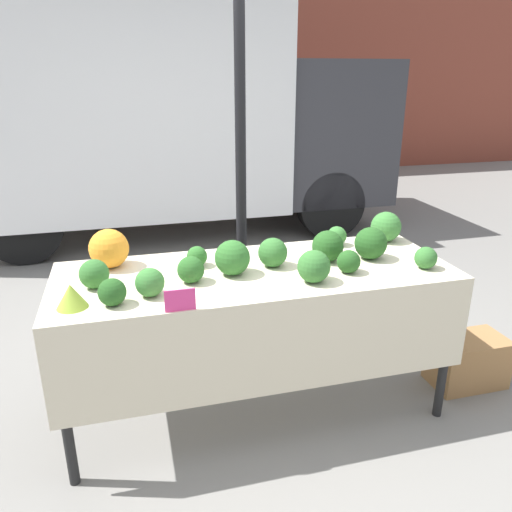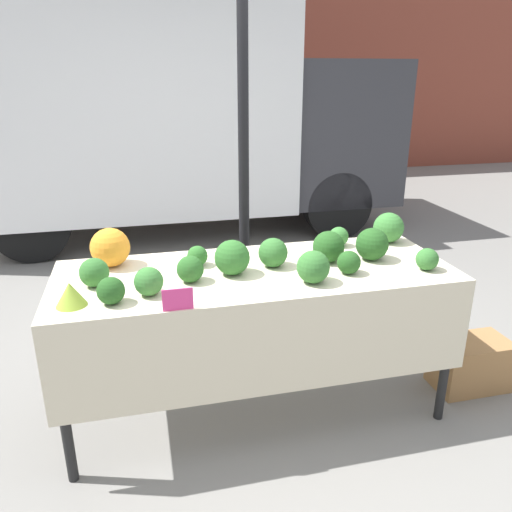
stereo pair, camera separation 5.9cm
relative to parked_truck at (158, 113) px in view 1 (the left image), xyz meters
name	(u,v)px [view 1 (the left image)]	position (x,y,z in m)	size (l,w,h in m)	color
ground_plane	(256,407)	(0.18, -3.85, -1.42)	(40.00, 40.00, 0.00)	gray
building_facade	(148,31)	(0.18, 3.54, 1.15)	(16.00, 0.60, 5.12)	brown
tent_pole	(241,182)	(0.29, -3.06, -0.24)	(0.07, 0.07, 2.36)	black
parked_truck	(158,113)	(0.00, 0.00, 0.00)	(5.02, 2.19, 2.65)	white
market_table	(259,294)	(0.18, -3.92, -0.65)	(2.11, 0.79, 0.88)	beige
orange_cauliflower	(109,249)	(-0.57, -3.61, -0.44)	(0.21, 0.21, 0.21)	orange
romanesco_head	(71,296)	(-0.73, -4.08, -0.49)	(0.14, 0.14, 0.11)	#93B238
broccoli_head_0	(273,252)	(0.28, -3.82, -0.46)	(0.16, 0.16, 0.16)	#336B2D
broccoli_head_1	(337,236)	(0.76, -3.58, -0.48)	(0.12, 0.12, 0.12)	#387533
broccoli_head_2	(232,258)	(0.05, -3.88, -0.45)	(0.18, 0.18, 0.18)	#2D6628
broccoli_head_3	(328,246)	(0.60, -3.82, -0.45)	(0.18, 0.18, 0.18)	#23511E
broccoli_head_4	(386,227)	(1.09, -3.59, -0.45)	(0.19, 0.19, 0.19)	#387533
broccoli_head_5	(150,282)	(-0.38, -4.04, -0.47)	(0.14, 0.14, 0.14)	#387533
broccoli_head_6	(197,256)	(-0.11, -3.71, -0.49)	(0.11, 0.11, 0.11)	#2D6628
broccoli_head_7	(426,258)	(1.07, -4.06, -0.48)	(0.12, 0.12, 0.12)	#336B2D
broccoli_head_8	(349,262)	(0.64, -4.01, -0.48)	(0.12, 0.12, 0.12)	#23511E
broccoli_head_9	(94,274)	(-0.64, -3.87, -0.47)	(0.14, 0.14, 0.14)	#336B2D
broccoli_head_10	(112,292)	(-0.55, -4.10, -0.48)	(0.13, 0.13, 0.13)	#23511E
broccoli_head_11	(314,266)	(0.42, -4.08, -0.46)	(0.17, 0.17, 0.17)	#336B2D
broccoli_head_12	(371,243)	(0.85, -3.85, -0.45)	(0.18, 0.18, 0.18)	#23511E
broccoli_head_13	(191,270)	(-0.17, -3.93, -0.47)	(0.14, 0.14, 0.14)	#285B23
price_sign	(180,300)	(-0.26, -4.24, -0.49)	(0.14, 0.01, 0.10)	#E53D84
produce_crate	(467,361)	(1.54, -3.95, -1.26)	(0.45, 0.28, 0.32)	#9E7042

